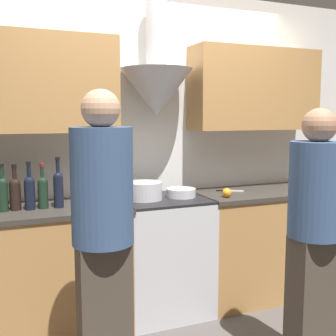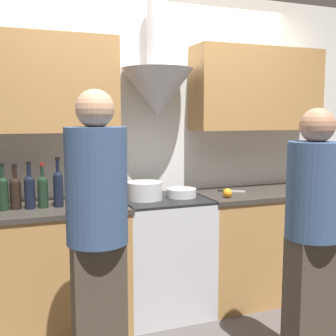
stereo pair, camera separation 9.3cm
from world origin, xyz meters
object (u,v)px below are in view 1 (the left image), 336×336
at_px(wine_bottle_8, 43,190).
at_px(person_foreground_left, 103,237).
at_px(wine_bottle_5, 3,192).
at_px(wine_bottle_7, 30,191).
at_px(stock_pot, 144,191).
at_px(wine_bottle_9, 58,187).
at_px(wine_bottle_6, 15,192).
at_px(person_foreground_right, 315,230).
at_px(orange_fruit, 227,193).
at_px(mixing_bowl, 181,193).
at_px(stove_range, 163,255).

xyz_separation_m(wine_bottle_8, person_foreground_left, (0.20, -0.91, -0.11)).
relative_size(wine_bottle_5, wine_bottle_8, 1.02).
relative_size(wine_bottle_7, stock_pot, 1.20).
distance_m(wine_bottle_9, person_foreground_left, 0.92).
relative_size(wine_bottle_5, person_foreground_left, 0.19).
relative_size(wine_bottle_5, wine_bottle_6, 1.03).
bearing_deg(wine_bottle_8, wine_bottle_5, 178.13).
bearing_deg(person_foreground_right, person_foreground_left, 172.97).
bearing_deg(orange_fruit, wine_bottle_5, 175.00).
bearing_deg(mixing_bowl, stock_pot, 176.74).
bearing_deg(person_foreground_right, orange_fruit, 93.66).
height_order(mixing_bowl, person_foreground_left, person_foreground_left).
xyz_separation_m(wine_bottle_7, mixing_bowl, (1.15, 0.02, -0.10)).
height_order(stove_range, wine_bottle_6, wine_bottle_6).
bearing_deg(orange_fruit, mixing_bowl, 155.00).
bearing_deg(wine_bottle_5, stock_pot, 1.49).
bearing_deg(stove_range, person_foreground_right, -63.66).
xyz_separation_m(wine_bottle_6, stock_pot, (0.94, 0.02, -0.06)).
bearing_deg(mixing_bowl, person_foreground_right, -70.27).
distance_m(stove_range, wine_bottle_7, 1.16).
height_order(wine_bottle_5, wine_bottle_7, wine_bottle_7).
bearing_deg(wine_bottle_6, wine_bottle_9, -5.53).
bearing_deg(person_foreground_right, wine_bottle_5, 147.84).
height_order(stock_pot, orange_fruit, stock_pot).
bearing_deg(stock_pot, orange_fruit, -15.11).
xyz_separation_m(orange_fruit, person_foreground_right, (0.06, -0.93, -0.07)).
height_order(wine_bottle_9, orange_fruit, wine_bottle_9).
relative_size(wine_bottle_5, orange_fruit, 4.38).
bearing_deg(wine_bottle_7, person_foreground_right, -34.64).
xyz_separation_m(stock_pot, person_foreground_right, (0.69, -1.10, -0.10)).
height_order(stove_range, wine_bottle_8, wine_bottle_8).
bearing_deg(orange_fruit, stove_range, 161.51).
xyz_separation_m(wine_bottle_8, mixing_bowl, (1.06, 0.02, -0.09)).
height_order(wine_bottle_7, person_foreground_left, person_foreground_left).
bearing_deg(stock_pot, wine_bottle_6, -179.05).
xyz_separation_m(wine_bottle_8, orange_fruit, (1.39, -0.14, -0.09)).
bearing_deg(wine_bottle_9, mixing_bowl, 1.55).
relative_size(stove_range, stock_pot, 3.35).
height_order(person_foreground_left, person_foreground_right, person_foreground_left).
bearing_deg(mixing_bowl, wine_bottle_6, 179.92).
bearing_deg(person_foreground_right, wine_bottle_6, 146.33).
height_order(wine_bottle_9, person_foreground_right, person_foreground_right).
bearing_deg(mixing_bowl, wine_bottle_5, -179.60).
relative_size(wine_bottle_6, wine_bottle_8, 1.00).
relative_size(wine_bottle_7, person_foreground_left, 0.20).
height_order(stove_range, mixing_bowl, mixing_bowl).
bearing_deg(wine_bottle_9, wine_bottle_8, 175.52).
height_order(stove_range, stock_pot, stock_pot).
bearing_deg(wine_bottle_8, wine_bottle_9, -4.48).
relative_size(wine_bottle_5, person_foreground_right, 0.20).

